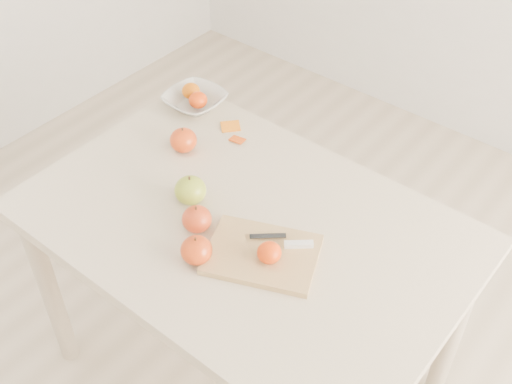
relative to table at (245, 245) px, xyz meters
The scene contains 14 objects.
ground 0.65m from the table, ahead, with size 3.50×3.50×0.00m, color #C6B293.
table is the anchor object (origin of this frame).
cutting_board 0.18m from the table, 31.03° to the right, with size 0.28×0.21×0.02m, color tan.
board_tangerine 0.22m from the table, 28.71° to the right, with size 0.06×0.06×0.05m, color #CF3807.
fruit_bowl 0.58m from the table, 146.70° to the left, with size 0.19×0.19×0.05m, color silver.
bowl_tangerine_near 0.61m from the table, 147.21° to the left, with size 0.06×0.06×0.05m, color #C85F07.
bowl_tangerine_far 0.55m from the table, 146.27° to the left, with size 0.06×0.06×0.05m, color #D23D07.
orange_peel_a 0.43m from the table, 135.89° to the left, with size 0.06×0.04×0.00m, color orange.
orange_peel_b 0.37m from the table, 133.43° to the left, with size 0.04×0.04×0.00m, color #D54B0F.
paring_knife 0.21m from the table, ahead, with size 0.16×0.10×0.01m.
apple_green 0.22m from the table, 168.51° to the right, with size 0.09×0.09×0.08m, color olive.
apple_red_c 0.23m from the table, 90.89° to the right, with size 0.08×0.08×0.07m, color #9D1608.
apple_red_a 0.39m from the table, 160.63° to the left, with size 0.08×0.08×0.07m, color #9B110A.
apple_red_e 0.19m from the table, 127.16° to the right, with size 0.08×0.08×0.07m, color #8B0E02.
Camera 1 is at (0.80, -0.94, 1.98)m, focal length 45.00 mm.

